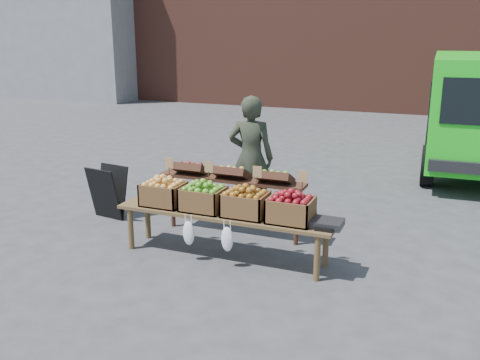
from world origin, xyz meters
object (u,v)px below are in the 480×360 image
at_px(vendor, 251,158).
at_px(crate_green_apples, 291,210).
at_px(chalkboard_sign, 108,192).
at_px(crate_russet_pears, 203,199).
at_px(display_bench, 224,235).
at_px(weighing_scale, 327,223).
at_px(back_table, 232,198).
at_px(crate_golden_apples, 163,194).
at_px(crate_red_apples, 246,204).

height_order(vendor, crate_green_apples, vendor).
distance_m(chalkboard_sign, crate_russet_pears, 2.03).
relative_size(display_bench, weighing_scale, 7.94).
relative_size(vendor, back_table, 0.86).
xyz_separation_m(display_bench, weighing_scale, (1.25, 0.00, 0.33)).
height_order(crate_russet_pears, crate_green_apples, same).
distance_m(back_table, crate_golden_apples, 0.97).
height_order(crate_golden_apples, crate_green_apples, same).
bearing_deg(weighing_scale, crate_green_apples, 180.00).
bearing_deg(chalkboard_sign, vendor, 31.41).
bearing_deg(back_table, crate_russet_pears, -95.25).
height_order(vendor, weighing_scale, vendor).
bearing_deg(weighing_scale, crate_red_apples, 180.00).
distance_m(vendor, back_table, 0.86).
xyz_separation_m(back_table, crate_russet_pears, (-0.07, -0.72, 0.19)).
xyz_separation_m(vendor, display_bench, (0.24, -1.49, -0.62)).
distance_m(display_bench, crate_golden_apples, 0.93).
bearing_deg(crate_russet_pears, vendor, 88.57).
height_order(crate_russet_pears, crate_red_apples, same).
bearing_deg(crate_green_apples, crate_golden_apples, 180.00).
distance_m(vendor, crate_green_apples, 1.84).
height_order(crate_golden_apples, weighing_scale, crate_golden_apples).
bearing_deg(back_table, crate_golden_apples, -130.55).
xyz_separation_m(vendor, weighing_scale, (1.49, -1.49, -0.29)).
distance_m(chalkboard_sign, crate_golden_apples, 1.53).
height_order(display_bench, crate_green_apples, crate_green_apples).
distance_m(display_bench, crate_green_apples, 0.93).
distance_m(crate_russet_pears, weighing_scale, 1.53).
relative_size(vendor, chalkboard_sign, 2.29).
relative_size(display_bench, crate_green_apples, 5.40).
bearing_deg(crate_red_apples, crate_green_apples, 0.00).
bearing_deg(vendor, weighing_scale, 126.83).
xyz_separation_m(display_bench, crate_red_apples, (0.27, 0.00, 0.42)).
distance_m(vendor, crate_russet_pears, 1.51).
relative_size(vendor, crate_russet_pears, 3.61).
bearing_deg(back_table, weighing_scale, -26.27).
xyz_separation_m(display_bench, crate_russet_pears, (-0.28, 0.00, 0.42)).
bearing_deg(crate_green_apples, back_table, 145.15).
bearing_deg(crate_russet_pears, crate_red_apples, 0.00).
relative_size(vendor, crate_green_apples, 3.61).
xyz_separation_m(crate_golden_apples, weighing_scale, (2.08, 0.00, -0.10)).
relative_size(vendor, crate_red_apples, 3.61).
xyz_separation_m(crate_red_apples, crate_green_apples, (0.55, 0.00, 0.00)).
xyz_separation_m(vendor, chalkboard_sign, (-1.93, -0.82, -0.51)).
relative_size(back_table, crate_red_apples, 4.20).
bearing_deg(weighing_scale, vendor, 134.88).
relative_size(back_table, crate_golden_apples, 4.20).
xyz_separation_m(back_table, crate_golden_apples, (-0.62, -0.72, 0.19)).
bearing_deg(crate_golden_apples, crate_red_apples, 0.00).
bearing_deg(weighing_scale, back_table, 153.73).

